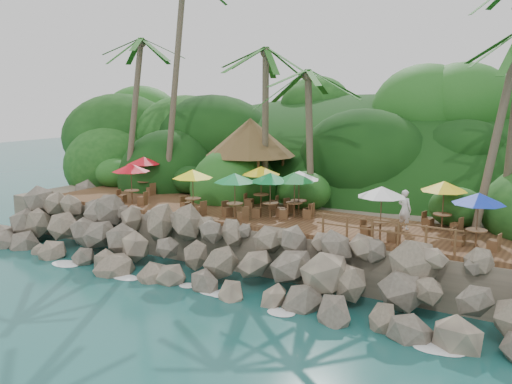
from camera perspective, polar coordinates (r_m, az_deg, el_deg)
The scene contains 12 objects.
ground at distance 24.96m, azimuth -7.35°, elevation -9.80°, with size 140.00×140.00×0.00m, color #19514F.
land_base at distance 37.99m, azimuth 7.93°, elevation -1.23°, with size 32.00×25.20×2.10m, color gray.
jungle_hill at distance 45.04m, azimuth 11.76°, elevation -0.92°, with size 44.80×28.00×15.40m, color #143811.
seawall at distance 26.10m, azimuth -4.64°, elevation -6.19°, with size 29.00×4.00×2.30m, color gray, non-canonical shape.
terrace at distance 29.06m, azimuth 0.00°, elevation -2.33°, with size 26.00×5.00×0.20m, color brown.
jungle_foliage at distance 37.32m, azimuth 7.27°, elevation -3.07°, with size 44.00×16.00×12.00m, color #143811, non-canonical shape.
foam_line at distance 25.17m, azimuth -6.92°, elevation -9.54°, with size 25.20×0.80×0.06m.
palms at distance 30.50m, azimuth 4.10°, elevation 16.61°, with size 27.60×6.94×14.51m.
palapa at distance 33.25m, azimuth -0.56°, elevation 5.51°, with size 5.26×5.26×4.60m.
dining_clusters at distance 27.89m, azimuth 1.75°, elevation 1.23°, with size 21.63×4.93×2.24m.
railing at distance 23.66m, azimuth 12.79°, elevation -3.73°, with size 6.10×0.10×1.00m.
waiter at distance 26.44m, azimuth 14.65°, elevation -1.70°, with size 0.66×0.43×1.80m, color silver.
Camera 1 is at (14.88, -18.16, 8.47)m, focal length 40.01 mm.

